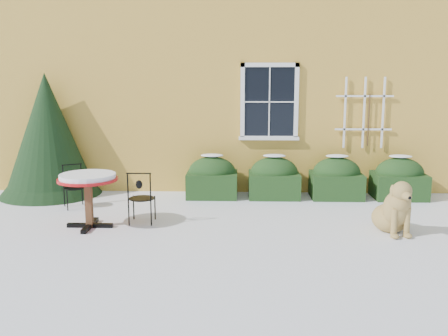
{
  "coord_description": "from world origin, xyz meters",
  "views": [
    {
      "loc": [
        0.28,
        -7.72,
        2.5
      ],
      "look_at": [
        0.0,
        1.0,
        0.9
      ],
      "focal_mm": 40.0,
      "sensor_mm": 36.0,
      "label": 1
    }
  ],
  "objects_px": {
    "bistro_table": "(88,183)",
    "dog": "(395,211)",
    "evergreen_shrub": "(49,146)",
    "patio_chair_near": "(141,197)",
    "patio_chair_far": "(74,186)"
  },
  "relations": [
    {
      "from": "evergreen_shrub",
      "to": "dog",
      "type": "distance_m",
      "value": 7.08
    },
    {
      "from": "patio_chair_near",
      "to": "dog",
      "type": "height_order",
      "value": "patio_chair_near"
    },
    {
      "from": "evergreen_shrub",
      "to": "patio_chair_near",
      "type": "relative_size",
      "value": 2.82
    },
    {
      "from": "evergreen_shrub",
      "to": "patio_chair_far",
      "type": "height_order",
      "value": "evergreen_shrub"
    },
    {
      "from": "evergreen_shrub",
      "to": "patio_chair_far",
      "type": "bearing_deg",
      "value": -51.01
    },
    {
      "from": "bistro_table",
      "to": "dog",
      "type": "relative_size",
      "value": 0.95
    },
    {
      "from": "evergreen_shrub",
      "to": "patio_chair_near",
      "type": "distance_m",
      "value": 3.23
    },
    {
      "from": "patio_chair_near",
      "to": "patio_chair_far",
      "type": "height_order",
      "value": "patio_chair_near"
    },
    {
      "from": "evergreen_shrub",
      "to": "bistro_table",
      "type": "xyz_separation_m",
      "value": [
        1.55,
        -2.39,
        -0.28
      ]
    },
    {
      "from": "bistro_table",
      "to": "patio_chair_near",
      "type": "xyz_separation_m",
      "value": [
        0.83,
        0.28,
        -0.3
      ]
    },
    {
      "from": "evergreen_shrub",
      "to": "dog",
      "type": "bearing_deg",
      "value": -21.19
    },
    {
      "from": "bistro_table",
      "to": "patio_chair_near",
      "type": "relative_size",
      "value": 1.08
    },
    {
      "from": "bistro_table",
      "to": "dog",
      "type": "xyz_separation_m",
      "value": [
        5.02,
        -0.16,
        -0.39
      ]
    },
    {
      "from": "patio_chair_far",
      "to": "dog",
      "type": "relative_size",
      "value": 0.8
    },
    {
      "from": "bistro_table",
      "to": "dog",
      "type": "bearing_deg",
      "value": -1.83
    }
  ]
}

